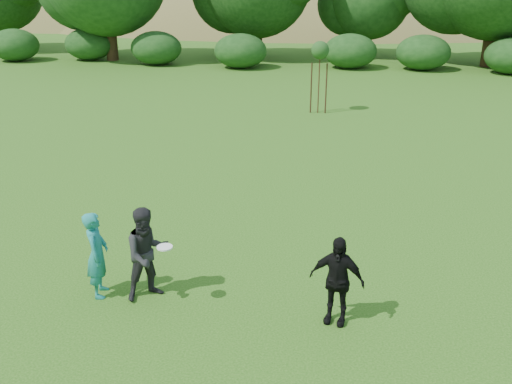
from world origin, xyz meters
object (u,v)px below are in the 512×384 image
sapling (320,52)px  player_teal (97,254)px  player_black (337,280)px  player_grey (148,254)px

sapling → player_teal: bearing=-102.2°
sapling → player_black: bearing=-85.8°
player_grey → player_black: (3.29, -0.27, -0.08)m
player_teal → player_black: player_teal is taller
player_grey → player_black: bearing=-42.8°
player_grey → sapling: bearing=43.1°
player_teal → player_black: bearing=-106.1°
player_teal → player_grey: (0.91, 0.07, 0.05)m
player_teal → player_grey: bearing=-99.1°
player_teal → player_grey: 0.91m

